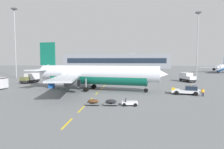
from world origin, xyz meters
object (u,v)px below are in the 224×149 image
at_px(pushback_tug, 187,90).
at_px(ground_crew_worker, 203,92).
at_px(fuel_service_truck, 187,77).
at_px(apron_light_mast_far, 198,38).
at_px(baggage_train, 111,102).
at_px(uld_cargo_container, 52,85).
at_px(apron_light_mast_near, 15,36).
at_px(airliner_mid_left, 222,67).
at_px(airliner_foreground, 95,75).
at_px(ground_power_truck, 30,78).

relative_size(pushback_tug, ground_crew_worker, 3.90).
bearing_deg(fuel_service_truck, apron_light_mast_far, 58.65).
bearing_deg(baggage_train, uld_cargo_container, 133.79).
xyz_separation_m(fuel_service_truck, baggage_train, (-22.99, -37.60, -1.12)).
xyz_separation_m(pushback_tug, uld_cargo_container, (-33.67, 6.98, -0.10)).
bearing_deg(apron_light_mast_far, fuel_service_truck, -121.35).
xyz_separation_m(baggage_train, apron_light_mast_near, (-43.97, 44.84, 16.98)).
relative_size(ground_crew_worker, apron_light_mast_far, 0.06).
xyz_separation_m(pushback_tug, airliner_mid_left, (42.65, 78.63, 2.26)).
height_order(pushback_tug, fuel_service_truck, fuel_service_truck).
distance_m(airliner_foreground, baggage_train, 16.99).
relative_size(ground_crew_worker, apron_light_mast_near, 0.06).
xyz_separation_m(airliner_foreground, uld_cargo_container, (-12.60, 3.13, -3.15)).
xyz_separation_m(fuel_service_truck, apron_light_mast_far, (6.92, 11.37, 14.73)).
distance_m(fuel_service_truck, apron_light_mast_near, 69.20).
distance_m(uld_cargo_container, apron_light_mast_near, 40.32).
bearing_deg(baggage_train, ground_power_truck, 135.03).
distance_m(pushback_tug, apron_light_mast_near, 70.09).
distance_m(uld_cargo_container, apron_light_mast_far, 58.76).
bearing_deg(ground_power_truck, ground_crew_worker, -22.64).
bearing_deg(airliner_mid_left, pushback_tug, -118.48).
relative_size(airliner_mid_left, fuel_service_truck, 3.51).
relative_size(ground_power_truck, uld_cargo_container, 3.81).
bearing_deg(fuel_service_truck, airliner_mid_left, 56.31).
distance_m(pushback_tug, baggage_train, 19.61).
height_order(pushback_tug, ground_crew_worker, pushback_tug).
height_order(airliner_foreground, baggage_train, airliner_foreground).
bearing_deg(apron_light_mast_far, airliner_foreground, -136.79).
bearing_deg(apron_light_mast_far, apron_light_mast_near, -176.81).
distance_m(ground_power_truck, uld_cargo_container, 16.15).
relative_size(fuel_service_truck, ground_power_truck, 1.00).
bearing_deg(ground_crew_worker, airliner_mid_left, 63.64).
xyz_separation_m(ground_power_truck, apron_light_mast_far, (59.79, 19.12, 14.73)).
bearing_deg(airliner_mid_left, fuel_service_truck, -123.69).
bearing_deg(baggage_train, pushback_tug, 37.26).
distance_m(airliner_foreground, apron_light_mast_near, 50.14).
relative_size(uld_cargo_container, apron_light_mast_near, 0.07).
xyz_separation_m(pushback_tug, baggage_train, (-15.60, -11.87, -0.38)).
xyz_separation_m(airliner_foreground, baggage_train, (5.47, -15.72, -3.42)).
distance_m(pushback_tug, ground_power_truck, 48.90).
distance_m(airliner_foreground, ground_power_truck, 28.29).
xyz_separation_m(ground_crew_worker, apron_light_mast_near, (-62.22, 35.07, 16.57)).
bearing_deg(baggage_train, ground_crew_worker, 28.16).
distance_m(airliner_foreground, pushback_tug, 21.64).
distance_m(ground_crew_worker, apron_light_mast_near, 73.32).
bearing_deg(fuel_service_truck, pushback_tug, -106.02).
xyz_separation_m(pushback_tug, fuel_service_truck, (7.39, 25.73, 0.74)).
height_order(baggage_train, apron_light_mast_far, apron_light_mast_far).
bearing_deg(airliner_mid_left, airliner_foreground, -130.44).
xyz_separation_m(ground_power_truck, apron_light_mast_near, (-14.10, 15.00, 15.86)).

